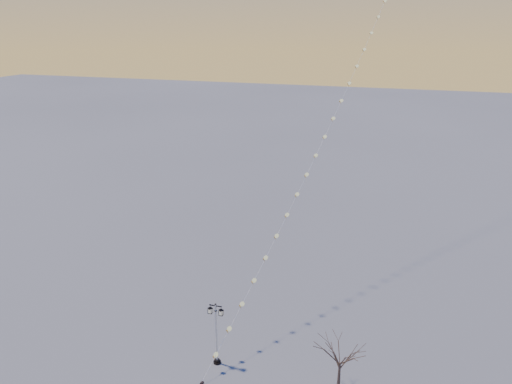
% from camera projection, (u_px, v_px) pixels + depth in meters
% --- Properties ---
extents(ground, '(300.00, 300.00, 0.00)m').
position_uv_depth(ground, '(226.00, 381.00, 31.13)').
color(ground, slate).
rests_on(ground, ground).
extents(street_lamp, '(1.12, 0.49, 4.41)m').
position_uv_depth(street_lamp, '(216.00, 331.00, 31.97)').
color(street_lamp, black).
rests_on(street_lamp, ground).
extents(bare_tree, '(2.09, 2.09, 3.47)m').
position_uv_depth(bare_tree, '(340.00, 356.00, 29.62)').
color(bare_tree, '#463327').
rests_on(bare_tree, ground).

